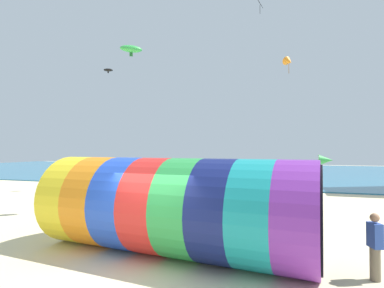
# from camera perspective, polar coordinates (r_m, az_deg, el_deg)

# --- Properties ---
(ground_plane) EXTENTS (120.00, 120.00, 0.00)m
(ground_plane) POSITION_cam_1_polar(r_m,az_deg,el_deg) (8.61, -8.64, -22.67)
(ground_plane) COLOR beige
(sea) EXTENTS (120.00, 40.00, 0.10)m
(sea) POSITION_cam_1_polar(r_m,az_deg,el_deg) (44.07, 12.98, -5.13)
(sea) COLOR teal
(sea) RESTS_ON ground
(giant_inflatable_tube) EXTENTS (8.59, 3.80, 2.91)m
(giant_inflatable_tube) POSITION_cam_1_polar(r_m,az_deg,el_deg) (9.26, -3.67, -11.74)
(giant_inflatable_tube) COLOR yellow
(giant_inflatable_tube) RESTS_ON ground
(kite_handler) EXTENTS (0.32, 0.41, 1.62)m
(kite_handler) POSITION_cam_1_polar(r_m,az_deg,el_deg) (8.85, 31.49, -16.29)
(kite_handler) COLOR #726651
(kite_handler) RESTS_ON ground
(kite_black_parafoil) EXTENTS (0.78, 0.58, 0.38)m
(kite_black_parafoil) POSITION_cam_1_polar(r_m,az_deg,el_deg) (25.49, -15.67, 13.42)
(kite_black_parafoil) COLOR black
(kite_orange_delta) EXTENTS (0.94, 0.98, 1.19)m
(kite_orange_delta) POSITION_cam_1_polar(r_m,az_deg,el_deg) (21.74, 17.96, 14.72)
(kite_orange_delta) COLOR orange
(kite_green_parafoil) EXTENTS (1.16, 1.01, 0.57)m
(kite_green_parafoil) POSITION_cam_1_polar(r_m,az_deg,el_deg) (16.59, -11.52, 17.33)
(kite_green_parafoil) COLOR green
(kite_black_diamond) EXTENTS (0.45, 0.56, 1.21)m
(kite_black_diamond) POSITION_cam_1_polar(r_m,az_deg,el_deg) (27.87, 12.82, 24.62)
(kite_black_diamond) COLOR black
(bystander_near_water) EXTENTS (0.41, 0.41, 1.79)m
(bystander_near_water) POSITION_cam_1_polar(r_m,az_deg,el_deg) (23.49, -10.23, -6.56)
(bystander_near_water) COLOR #383D56
(bystander_near_water) RESTS_ON ground
(beach_flag) EXTENTS (0.47, 0.36, 3.00)m
(beach_flag) POSITION_cam_1_polar(r_m,az_deg,el_deg) (11.08, 24.02, -3.59)
(beach_flag) COLOR silver
(beach_flag) RESTS_ON ground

